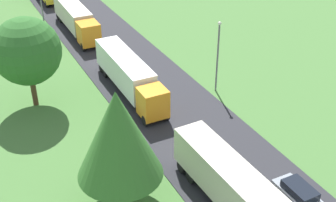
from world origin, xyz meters
name	(u,v)px	position (x,y,z in m)	size (l,w,h in m)	color
road	(201,139)	(0.00, 24.50, 0.03)	(10.00, 140.00, 0.06)	#2B2B30
lane_marking_centre	(225,163)	(0.00, 20.67, 0.07)	(0.16, 119.49, 0.01)	white
truck_lead	(241,194)	(-2.39, 15.26, 2.16)	(2.88, 14.55, 3.64)	orange
truck_second	(129,74)	(-2.32, 34.93, 2.14)	(2.59, 13.37, 3.63)	orange
truck_third	(76,18)	(-2.26, 53.06, 2.08)	(2.65, 13.33, 3.49)	orange
car_second	(300,196)	(2.20, 14.29, 0.87)	(1.84, 4.51, 1.55)	#8C939E
lamppost_second	(218,53)	(5.81, 31.23, 4.27)	(0.36, 0.36, 7.60)	slate
lamppost_third	(41,0)	(-5.89, 55.84, 4.14)	(0.36, 0.36, 7.35)	slate
tree_maple	(118,135)	(-9.04, 20.43, 6.00)	(6.01, 6.01, 9.32)	#513823
tree_ash	(27,51)	(-11.49, 37.03, 5.77)	(6.44, 6.44, 9.00)	#513823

